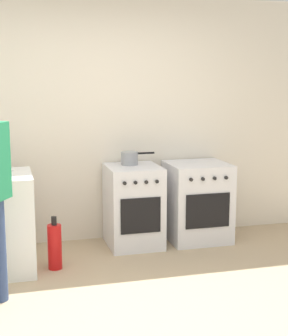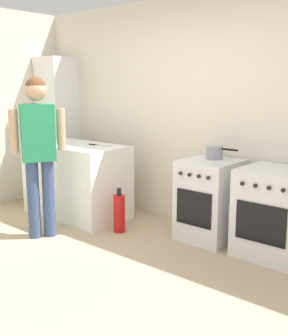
{
  "view_description": "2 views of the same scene",
  "coord_description": "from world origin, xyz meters",
  "px_view_note": "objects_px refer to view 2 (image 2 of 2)",
  "views": [
    {
      "loc": [
        -0.91,
        -3.51,
        1.76
      ],
      "look_at": [
        0.29,
        0.94,
        0.94
      ],
      "focal_mm": 55.0,
      "sensor_mm": 36.0,
      "label": 1
    },
    {
      "loc": [
        2.61,
        -2.13,
        1.62
      ],
      "look_at": [
        0.01,
        0.9,
        0.83
      ],
      "focal_mm": 45.0,
      "sensor_mm": 36.0,
      "label": 2
    }
  ],
  "objects_px": {
    "oven_right": "(275,213)",
    "larder_cabinet": "(58,128)",
    "pot": "(215,152)",
    "fire_extinguisher": "(119,213)",
    "knife_bread": "(100,145)",
    "oven_left": "(210,200)",
    "knife_carving": "(54,145)",
    "person": "(38,143)"
  },
  "relations": [
    {
      "from": "oven_left",
      "to": "person",
      "type": "height_order",
      "value": "person"
    },
    {
      "from": "oven_right",
      "to": "knife_bread",
      "type": "height_order",
      "value": "knife_bread"
    },
    {
      "from": "knife_bread",
      "to": "fire_extinguisher",
      "type": "bearing_deg",
      "value": -22.39
    },
    {
      "from": "knife_carving",
      "to": "larder_cabinet",
      "type": "relative_size",
      "value": 0.15
    },
    {
      "from": "oven_right",
      "to": "larder_cabinet",
      "type": "height_order",
      "value": "larder_cabinet"
    },
    {
      "from": "oven_right",
      "to": "larder_cabinet",
      "type": "bearing_deg",
      "value": 178.26
    },
    {
      "from": "fire_extinguisher",
      "to": "larder_cabinet",
      "type": "relative_size",
      "value": 0.25
    },
    {
      "from": "person",
      "to": "fire_extinguisher",
      "type": "height_order",
      "value": "person"
    },
    {
      "from": "oven_left",
      "to": "person",
      "type": "distance_m",
      "value": 1.89
    },
    {
      "from": "oven_left",
      "to": "oven_right",
      "type": "distance_m",
      "value": 0.72
    },
    {
      "from": "pot",
      "to": "fire_extinguisher",
      "type": "distance_m",
      "value": 1.24
    },
    {
      "from": "oven_left",
      "to": "oven_right",
      "type": "height_order",
      "value": "same"
    },
    {
      "from": "oven_right",
      "to": "knife_bread",
      "type": "xyz_separation_m",
      "value": [
        -2.11,
        -0.26,
        0.48
      ]
    },
    {
      "from": "oven_left",
      "to": "larder_cabinet",
      "type": "height_order",
      "value": "larder_cabinet"
    },
    {
      "from": "knife_bread",
      "to": "oven_right",
      "type": "bearing_deg",
      "value": 7.04
    },
    {
      "from": "oven_right",
      "to": "fire_extinguisher",
      "type": "relative_size",
      "value": 1.7
    },
    {
      "from": "pot",
      "to": "knife_carving",
      "type": "relative_size",
      "value": 1.2
    },
    {
      "from": "oven_right",
      "to": "knife_bread",
      "type": "relative_size",
      "value": 2.42
    },
    {
      "from": "knife_bread",
      "to": "person",
      "type": "xyz_separation_m",
      "value": [
        -0.01,
        -0.86,
        0.12
      ]
    },
    {
      "from": "knife_carving",
      "to": "fire_extinguisher",
      "type": "relative_size",
      "value": 0.6
    },
    {
      "from": "knife_carving",
      "to": "knife_bread",
      "type": "bearing_deg",
      "value": 35.28
    },
    {
      "from": "larder_cabinet",
      "to": "oven_right",
      "type": "bearing_deg",
      "value": -1.74
    },
    {
      "from": "oven_left",
      "to": "fire_extinguisher",
      "type": "relative_size",
      "value": 1.7
    },
    {
      "from": "knife_carving",
      "to": "larder_cabinet",
      "type": "height_order",
      "value": "larder_cabinet"
    },
    {
      "from": "knife_carving",
      "to": "person",
      "type": "distance_m",
      "value": 0.71
    },
    {
      "from": "knife_carving",
      "to": "person",
      "type": "height_order",
      "value": "person"
    },
    {
      "from": "fire_extinguisher",
      "to": "knife_carving",
      "type": "bearing_deg",
      "value": -173.66
    },
    {
      "from": "larder_cabinet",
      "to": "fire_extinguisher",
      "type": "bearing_deg",
      "value": -18.05
    },
    {
      "from": "pot",
      "to": "larder_cabinet",
      "type": "height_order",
      "value": "larder_cabinet"
    },
    {
      "from": "knife_carving",
      "to": "knife_bread",
      "type": "height_order",
      "value": "same"
    },
    {
      "from": "pot",
      "to": "fire_extinguisher",
      "type": "relative_size",
      "value": 0.72
    },
    {
      "from": "person",
      "to": "larder_cabinet",
      "type": "height_order",
      "value": "larder_cabinet"
    },
    {
      "from": "fire_extinguisher",
      "to": "larder_cabinet",
      "type": "bearing_deg",
      "value": 161.95
    },
    {
      "from": "knife_carving",
      "to": "fire_extinguisher",
      "type": "distance_m",
      "value": 1.21
    },
    {
      "from": "oven_right",
      "to": "pot",
      "type": "distance_m",
      "value": 0.89
    },
    {
      "from": "fire_extinguisher",
      "to": "knife_bread",
      "type": "bearing_deg",
      "value": 157.61
    },
    {
      "from": "pot",
      "to": "person",
      "type": "height_order",
      "value": "person"
    },
    {
      "from": "person",
      "to": "larder_cabinet",
      "type": "bearing_deg",
      "value": 135.47
    },
    {
      "from": "knife_bread",
      "to": "oven_left",
      "type": "bearing_deg",
      "value": 10.58
    },
    {
      "from": "knife_carving",
      "to": "oven_left",
      "type": "bearing_deg",
      "value": 17.55
    },
    {
      "from": "pot",
      "to": "oven_right",
      "type": "bearing_deg",
      "value": -7.03
    },
    {
      "from": "fire_extinguisher",
      "to": "larder_cabinet",
      "type": "distance_m",
      "value": 2.03
    }
  ]
}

